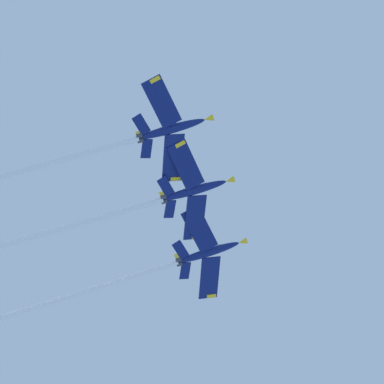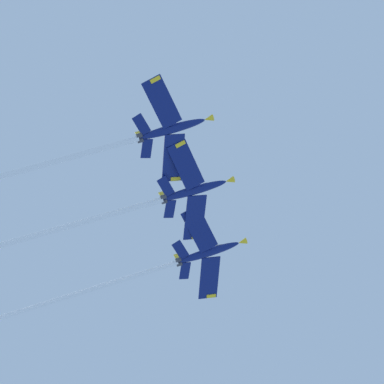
# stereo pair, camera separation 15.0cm
# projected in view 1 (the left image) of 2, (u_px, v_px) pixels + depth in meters

# --- Properties ---
(jet_inner_left) EXTENTS (41.18, 37.14, 16.46)m
(jet_inner_left) POSITION_uv_depth(u_px,v_px,m) (157.00, 268.00, 164.87)
(jet_inner_left) COLOR navy
(jet_centre) EXTENTS (46.31, 40.01, 19.48)m
(jet_centre) POSITION_uv_depth(u_px,v_px,m) (113.00, 213.00, 157.51)
(jet_centre) COLOR navy
(jet_inner_right) EXTENTS (43.27, 38.66, 17.08)m
(jet_inner_right) POSITION_uv_depth(u_px,v_px,m) (96.00, 150.00, 152.78)
(jet_inner_right) COLOR navy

